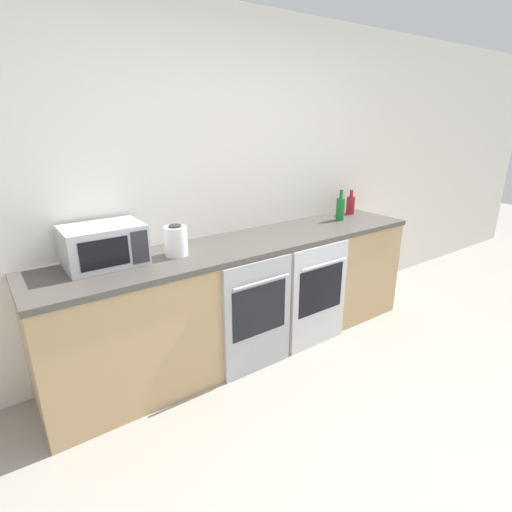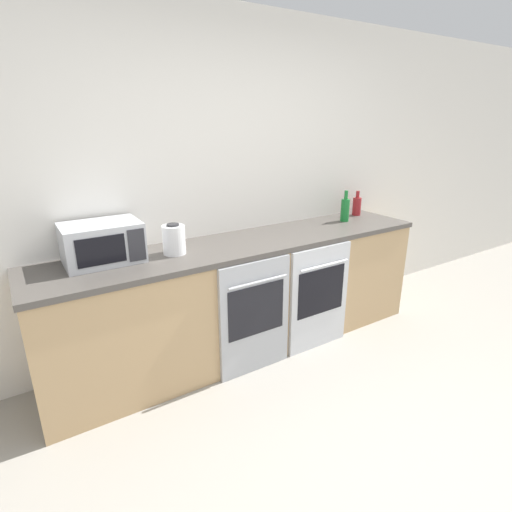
# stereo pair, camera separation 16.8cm
# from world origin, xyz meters

# --- Properties ---
(ground_plane) EXTENTS (16.00, 16.00, 0.00)m
(ground_plane) POSITION_xyz_m (0.00, 0.00, 0.00)
(ground_plane) COLOR gray
(wall_back) EXTENTS (10.00, 0.06, 2.60)m
(wall_back) POSITION_xyz_m (0.00, 2.06, 1.30)
(wall_back) COLOR silver
(wall_back) RESTS_ON ground_plane
(counter_back) EXTENTS (3.14, 0.64, 0.92)m
(counter_back) POSITION_xyz_m (0.00, 1.72, 0.46)
(counter_back) COLOR tan
(counter_back) RESTS_ON ground_plane
(oven_left) EXTENTS (0.58, 0.06, 0.87)m
(oven_left) POSITION_xyz_m (-0.12, 1.40, 0.44)
(oven_left) COLOR #A8AAAF
(oven_left) RESTS_ON ground_plane
(oven_right) EXTENTS (0.58, 0.06, 0.87)m
(oven_right) POSITION_xyz_m (0.49, 1.40, 0.44)
(oven_right) COLOR silver
(oven_right) RESTS_ON ground_plane
(microwave) EXTENTS (0.48, 0.34, 0.26)m
(microwave) POSITION_xyz_m (-1.02, 1.83, 1.05)
(microwave) COLOR #B7BABF
(microwave) RESTS_ON counter_back
(bottle_green) EXTENTS (0.08, 0.08, 0.28)m
(bottle_green) POSITION_xyz_m (1.09, 1.78, 1.03)
(bottle_green) COLOR #19722D
(bottle_green) RESTS_ON counter_back
(bottle_red) EXTENTS (0.08, 0.08, 0.24)m
(bottle_red) POSITION_xyz_m (1.36, 1.89, 1.01)
(bottle_red) COLOR maroon
(bottle_red) RESTS_ON counter_back
(kettle) EXTENTS (0.16, 0.16, 0.21)m
(kettle) POSITION_xyz_m (-0.57, 1.74, 1.02)
(kettle) COLOR white
(kettle) RESTS_ON counter_back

